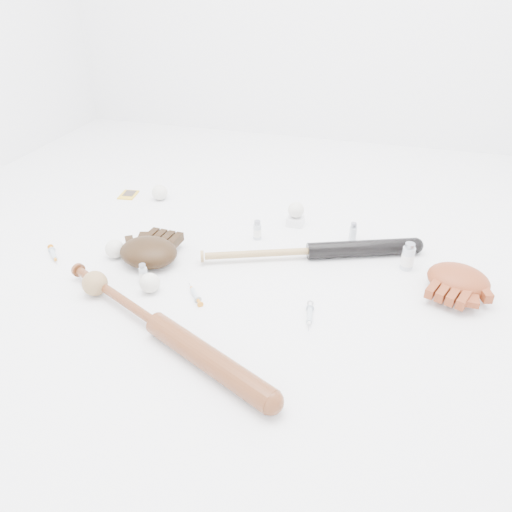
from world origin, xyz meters
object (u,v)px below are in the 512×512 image
(glove_dark, at_px, (149,252))
(pedestal, at_px, (295,221))
(bat_dark, at_px, (310,251))
(bat_wood, at_px, (157,324))

(glove_dark, bearing_deg, pedestal, 48.42)
(bat_dark, relative_size, glove_dark, 3.32)
(bat_wood, relative_size, glove_dark, 3.66)
(glove_dark, xyz_separation_m, pedestal, (0.44, 0.43, -0.03))
(bat_dark, relative_size, pedestal, 13.16)
(bat_wood, relative_size, pedestal, 14.51)
(bat_dark, bearing_deg, bat_wood, -144.51)
(bat_dark, xyz_separation_m, glove_dark, (-0.54, -0.19, 0.01))
(pedestal, bearing_deg, bat_dark, -66.43)
(bat_wood, xyz_separation_m, pedestal, (0.24, 0.77, -0.02))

